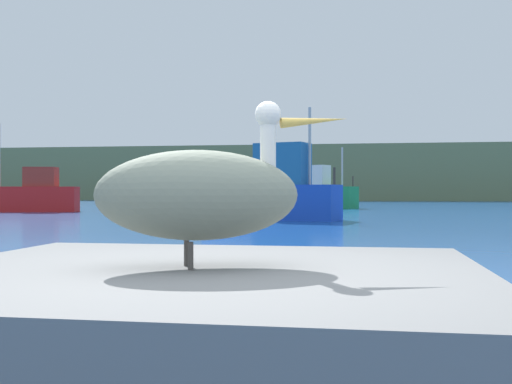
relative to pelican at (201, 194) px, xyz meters
The scene contains 6 objects.
hillside_backdrop 76.71m from the pelican, 89.75° to the left, with size 140.00×15.57×6.62m, color #6B7A51.
pier_dock 0.82m from the pelican, 157.63° to the right, with size 3.13×2.81×0.82m, color slate.
pelican is the anchor object (origin of this frame).
fishing_boat_red 34.77m from the pelican, 120.73° to the left, with size 5.71×2.87×5.09m.
fishing_boat_blue 22.89m from the pelican, 96.65° to the left, with size 6.12×3.15×4.67m.
fishing_boat_green 40.07m from the pelican, 92.14° to the left, with size 4.66×3.33×4.17m.
Camera 1 is at (0.52, -3.10, 1.25)m, focal length 43.60 mm.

